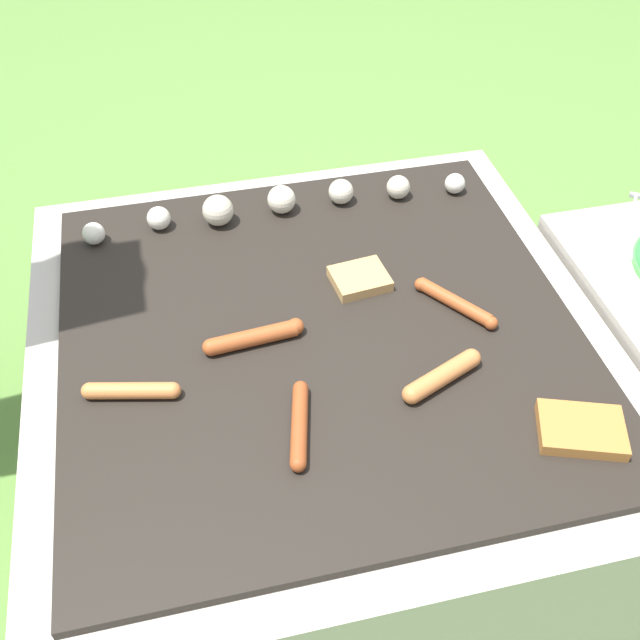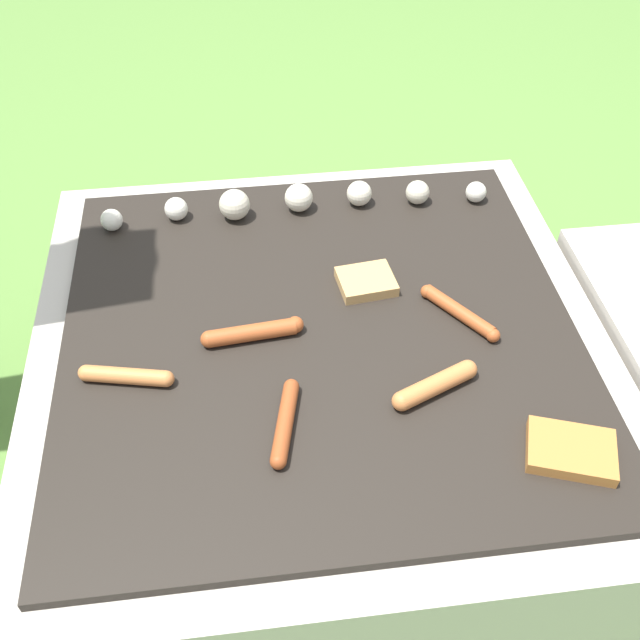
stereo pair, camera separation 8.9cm
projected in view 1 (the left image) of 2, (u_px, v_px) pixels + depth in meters
The scene contains 11 objects.
ground_plane at pixel (320, 457), 1.51m from camera, with size 14.00×14.00×0.00m, color #567F38.
grill at pixel (320, 399), 1.38m from camera, with size 0.97×0.97×0.37m.
sausage_front_center at pixel (442, 376), 1.15m from camera, with size 0.14×0.08×0.03m.
sausage_front_right at pixel (131, 391), 1.13m from camera, with size 0.15×0.05×0.03m.
sausage_mid_right at pixel (455, 303), 1.27m from camera, with size 0.11×0.14×0.02m.
sausage_front_left at pixel (299, 425), 1.09m from camera, with size 0.06×0.16×0.02m.
sausage_mid_left at pixel (254, 337), 1.21m from camera, with size 0.17×0.04×0.03m.
bread_slice_center at pixel (581, 430), 1.09m from camera, with size 0.15×0.12×0.02m.
bread_slice_right at pixel (360, 279), 1.32m from camera, with size 0.10×0.09×0.02m.
mushroom_row at pixel (275, 203), 1.45m from camera, with size 0.76×0.07×0.06m.
fork_utensil at pixel (634, 222), 1.45m from camera, with size 0.13×0.19×0.01m.
Camera 1 is at (-0.20, -0.85, 1.26)m, focal length 42.00 mm.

